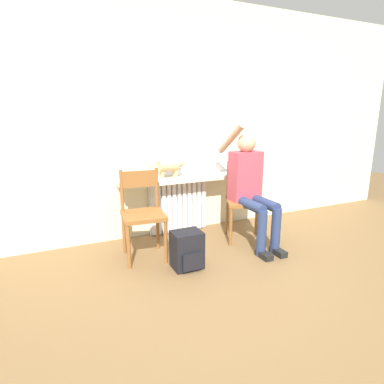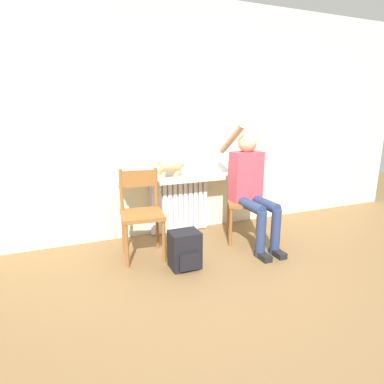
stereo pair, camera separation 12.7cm
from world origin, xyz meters
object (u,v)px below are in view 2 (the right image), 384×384
chair_left (142,212)px  cat (171,166)px  chair_right (245,200)px  person (251,184)px  backpack (185,250)px

chair_left → cat: (0.46, 0.43, 0.38)m
chair_right → person: 0.25m
chair_right → backpack: (-0.90, -0.41, -0.30)m
cat → backpack: 1.09m
chair_right → backpack: 1.04m
chair_left → person: size_ratio=0.66×
chair_left → chair_right: size_ratio=1.00×
chair_left → backpack: chair_left is taller
person → cat: size_ratio=3.14×
chair_right → cat: (-0.75, 0.43, 0.38)m
chair_left → backpack: (0.31, -0.41, -0.30)m
chair_left → cat: cat is taller
chair_right → person: person is taller
person → cat: (-0.73, 0.55, 0.16)m
chair_right → person: bearing=-73.6°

